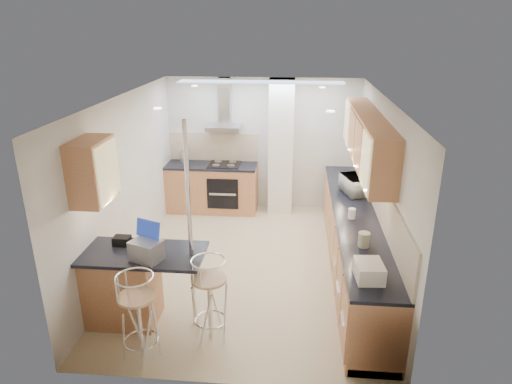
# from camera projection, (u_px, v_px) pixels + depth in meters

# --- Properties ---
(ground) EXTENTS (4.80, 4.80, 0.00)m
(ground) POSITION_uv_depth(u_px,v_px,m) (251.00, 265.00, 6.85)
(ground) COLOR tan
(ground) RESTS_ON ground
(room_shell) EXTENTS (3.64, 4.84, 2.51)m
(room_shell) POSITION_uv_depth(u_px,v_px,m) (275.00, 161.00, 6.64)
(room_shell) COLOR beige
(room_shell) RESTS_ON ground
(right_counter) EXTENTS (0.63, 4.40, 0.92)m
(right_counter) POSITION_uv_depth(u_px,v_px,m) (354.00, 242.00, 6.57)
(right_counter) COLOR #A06640
(right_counter) RESTS_ON ground
(back_counter) EXTENTS (1.70, 0.63, 0.92)m
(back_counter) POSITION_uv_depth(u_px,v_px,m) (212.00, 187.00, 8.73)
(back_counter) COLOR #A06640
(back_counter) RESTS_ON ground
(peninsula) EXTENTS (1.47, 0.72, 0.94)m
(peninsula) POSITION_uv_depth(u_px,v_px,m) (144.00, 287.00, 5.43)
(peninsula) COLOR #A06640
(peninsula) RESTS_ON ground
(microwave) EXTENTS (0.49, 0.59, 0.28)m
(microwave) POSITION_uv_depth(u_px,v_px,m) (355.00, 185.00, 7.07)
(microwave) COLOR silver
(microwave) RESTS_ON right_counter
(laptop) EXTENTS (0.40, 0.36, 0.23)m
(laptop) POSITION_uv_depth(u_px,v_px,m) (146.00, 251.00, 5.06)
(laptop) COLOR #9899A0
(laptop) RESTS_ON peninsula
(bag) EXTENTS (0.20, 0.14, 0.11)m
(bag) POSITION_uv_depth(u_px,v_px,m) (122.00, 241.00, 5.43)
(bag) COLOR black
(bag) RESTS_ON peninsula
(bar_stool_near) EXTENTS (0.46, 0.46, 1.03)m
(bar_stool_near) POSITION_uv_depth(u_px,v_px,m) (139.00, 318.00, 4.80)
(bar_stool_near) COLOR tan
(bar_stool_near) RESTS_ON ground
(bar_stool_end) EXTENTS (0.58, 0.58, 1.02)m
(bar_stool_end) POSITION_uv_depth(u_px,v_px,m) (210.00, 299.00, 5.13)
(bar_stool_end) COLOR tan
(bar_stool_end) RESTS_ON ground
(jar_a) EXTENTS (0.12, 0.12, 0.16)m
(jar_a) POSITION_uv_depth(u_px,v_px,m) (359.00, 187.00, 7.18)
(jar_a) COLOR silver
(jar_a) RESTS_ON right_counter
(jar_b) EXTENTS (0.12, 0.12, 0.16)m
(jar_b) POSITION_uv_depth(u_px,v_px,m) (361.00, 187.00, 7.17)
(jar_b) COLOR silver
(jar_b) RESTS_ON right_counter
(jar_c) EXTENTS (0.14, 0.14, 0.18)m
(jar_c) POSITION_uv_depth(u_px,v_px,m) (364.00, 240.00, 5.42)
(jar_c) COLOR #AFAD8C
(jar_c) RESTS_ON right_counter
(jar_d) EXTENTS (0.13, 0.13, 0.14)m
(jar_d) POSITION_uv_depth(u_px,v_px,m) (352.00, 214.00, 6.20)
(jar_d) COLOR silver
(jar_d) RESTS_ON right_counter
(bread_bin) EXTENTS (0.30, 0.37, 0.18)m
(bread_bin) POSITION_uv_depth(u_px,v_px,m) (369.00, 271.00, 4.73)
(bread_bin) COLOR silver
(bread_bin) RESTS_ON right_counter
(kettle) EXTENTS (0.16, 0.16, 0.22)m
(kettle) POSITION_uv_depth(u_px,v_px,m) (184.00, 157.00, 8.64)
(kettle) COLOR #B0B2B5
(kettle) RESTS_ON back_counter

